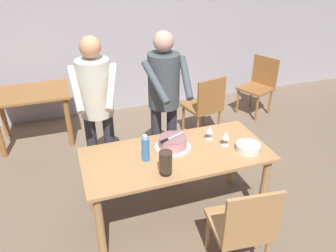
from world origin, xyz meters
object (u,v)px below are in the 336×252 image
at_px(cake_on_platter, 173,143).
at_px(wine_glass_near, 210,130).
at_px(hurricane_lamp, 166,163).
at_px(chair_near_side, 243,226).
at_px(background_table, 32,103).
at_px(plate_stack, 248,147).
at_px(cake_knife, 167,139).
at_px(main_dining_table, 176,164).
at_px(background_chair_0, 259,84).
at_px(wine_glass_far, 226,136).
at_px(background_chair_1, 205,105).
at_px(person_cutting_cake, 164,95).
at_px(water_bottle, 146,149).
at_px(person_standing_beside, 96,103).

distance_m(cake_on_platter, wine_glass_near, 0.39).
distance_m(wine_glass_near, hurricane_lamp, 0.70).
relative_size(chair_near_side, background_table, 0.90).
distance_m(plate_stack, chair_near_side, 0.75).
xyz_separation_m(cake_knife, background_table, (-1.25, 1.91, -0.29)).
distance_m(plate_stack, wine_glass_near, 0.40).
bearing_deg(main_dining_table, cake_on_platter, 87.43).
bearing_deg(background_chair_0, wine_glass_near, -134.92).
bearing_deg(wine_glass_near, wine_glass_far, -58.66).
xyz_separation_m(cake_knife, hurricane_lamp, (-0.13, -0.33, -0.01)).
xyz_separation_m(cake_on_platter, cake_knife, (-0.07, -0.03, 0.06)).
distance_m(cake_on_platter, background_chair_1, 1.59).
xyz_separation_m(cake_on_platter, background_chair_0, (2.05, 1.70, -0.31)).
distance_m(cake_on_platter, cake_knife, 0.10).
bearing_deg(cake_knife, plate_stack, -19.45).
bearing_deg(main_dining_table, person_cutting_cake, 82.42).
height_order(water_bottle, hurricane_lamp, water_bottle).
bearing_deg(person_cutting_cake, main_dining_table, -97.58).
bearing_deg(plate_stack, person_standing_beside, 147.43).
relative_size(cake_on_platter, cake_knife, 1.32).
height_order(main_dining_table, person_standing_beside, person_standing_beside).
relative_size(water_bottle, person_standing_beside, 0.15).
bearing_deg(cake_knife, cake_on_platter, 23.12).
relative_size(plate_stack, person_cutting_cake, 0.13).
relative_size(plate_stack, background_table, 0.22).
height_order(wine_glass_near, background_chair_1, background_chair_1).
bearing_deg(person_standing_beside, wine_glass_near, -26.22).
xyz_separation_m(hurricane_lamp, background_chair_1, (1.12, 1.62, -0.37)).
distance_m(water_bottle, person_cutting_cake, 0.74).
bearing_deg(main_dining_table, background_chair_1, 55.99).
bearing_deg(cake_knife, background_chair_0, 39.21).
height_order(cake_knife, chair_near_side, chair_near_side).
relative_size(main_dining_table, wine_glass_near, 11.84).
bearing_deg(background_chair_1, cake_on_platter, -126.06).
distance_m(cake_on_platter, background_table, 2.31).
distance_m(hurricane_lamp, background_table, 2.52).
height_order(hurricane_lamp, chair_near_side, hurricane_lamp).
distance_m(chair_near_side, background_table, 3.18).
distance_m(wine_glass_near, person_standing_beside, 1.13).
bearing_deg(water_bottle, person_standing_beside, 116.24).
relative_size(plate_stack, water_bottle, 0.88).
height_order(plate_stack, person_standing_beside, person_standing_beside).
bearing_deg(hurricane_lamp, water_bottle, 112.44).
distance_m(cake_on_platter, background_chair_0, 2.68).
distance_m(cake_on_platter, person_standing_beside, 0.84).
height_order(cake_knife, person_standing_beside, person_standing_beside).
bearing_deg(chair_near_side, main_dining_table, 109.94).
xyz_separation_m(chair_near_side, background_chair_1, (0.65, 2.13, 0.00)).
distance_m(cake_knife, person_cutting_cake, 0.57).
relative_size(person_cutting_cake, background_chair_0, 1.91).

